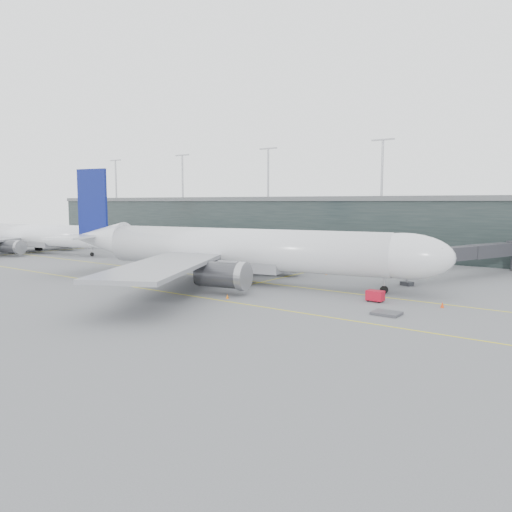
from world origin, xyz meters
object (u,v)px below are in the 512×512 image
Objects in this scene: jet_bridge at (447,253)px; second_aircraft at (33,235)px; main_aircraft at (238,249)px; gse_cart at (375,296)px.

jet_bridge is 0.74× the size of second_aircraft.
second_aircraft is at bearing 164.88° from main_aircraft.
second_aircraft is at bearing -147.84° from jet_bridge.
main_aircraft reaches higher than jet_bridge.
main_aircraft reaches higher than gse_cart.
second_aircraft reaches higher than jet_bridge.
jet_bridge reaches higher than gse_cart.
gse_cart is at bearing -72.11° from jet_bridge.
main_aircraft is at bearing 176.07° from gse_cart.
jet_bridge is 105.18m from second_aircraft.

